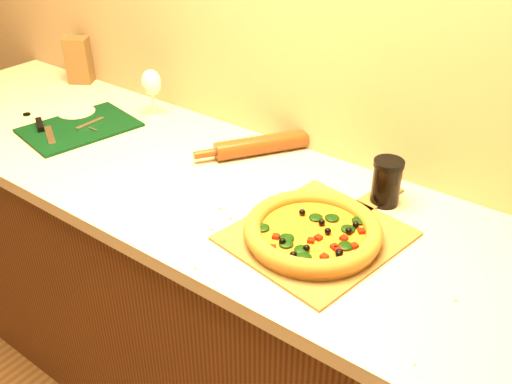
# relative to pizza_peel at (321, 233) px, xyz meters

# --- Properties ---
(cabinet) EXTENTS (2.80, 0.65, 0.86)m
(cabinet) POSITION_rel_pizza_peel_xyz_m (-0.24, 0.03, -0.47)
(cabinet) COLOR #441E0E
(cabinet) RESTS_ON ground
(countertop) EXTENTS (2.84, 0.68, 0.04)m
(countertop) POSITION_rel_pizza_peel_xyz_m (-0.24, 0.03, -0.02)
(countertop) COLOR beige
(countertop) RESTS_ON cabinet
(pizza_peel) EXTENTS (0.40, 0.54, 0.01)m
(pizza_peel) POSITION_rel_pizza_peel_xyz_m (0.00, 0.00, 0.00)
(pizza_peel) COLOR brown
(pizza_peel) RESTS_ON countertop
(pizza) EXTENTS (0.33, 0.33, 0.05)m
(pizza) POSITION_rel_pizza_peel_xyz_m (-0.00, -0.04, 0.03)
(pizza) COLOR #BD822F
(pizza) RESTS_ON pizza_peel
(cutting_board) EXTENTS (0.31, 0.39, 0.03)m
(cutting_board) POSITION_rel_pizza_peel_xyz_m (-0.95, 0.03, 0.00)
(cutting_board) COLOR black
(cutting_board) RESTS_ON countertop
(bottle_cap) EXTENTS (0.03, 0.03, 0.01)m
(bottle_cap) POSITION_rel_pizza_peel_xyz_m (-1.18, -0.01, -0.00)
(bottle_cap) COLOR black
(bottle_cap) RESTS_ON countertop
(rolling_pin) EXTENTS (0.25, 0.36, 0.06)m
(rolling_pin) POSITION_rel_pizza_peel_xyz_m (-0.36, 0.25, 0.02)
(rolling_pin) COLOR #582C0F
(rolling_pin) RESTS_ON countertop
(wine_glass) EXTENTS (0.07, 0.07, 0.17)m
(wine_glass) POSITION_rel_pizza_peel_xyz_m (-0.82, 0.25, 0.12)
(wine_glass) COLOR silver
(wine_glass) RESTS_ON countertop
(paper_bag) EXTENTS (0.11, 0.11, 0.17)m
(paper_bag) POSITION_rel_pizza_peel_xyz_m (-1.28, 0.31, 0.08)
(paper_bag) COLOR brown
(paper_bag) RESTS_ON countertop
(dark_jar) EXTENTS (0.08, 0.08, 0.13)m
(dark_jar) POSITION_rel_pizza_peel_xyz_m (0.06, 0.22, 0.06)
(dark_jar) COLOR black
(dark_jar) RESTS_ON countertop
(side_plate) EXTENTS (0.15, 0.15, 0.01)m
(side_plate) POSITION_rel_pizza_peel_xyz_m (-1.05, 0.10, 0.00)
(side_plate) COLOR beige
(side_plate) RESTS_ON countertop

